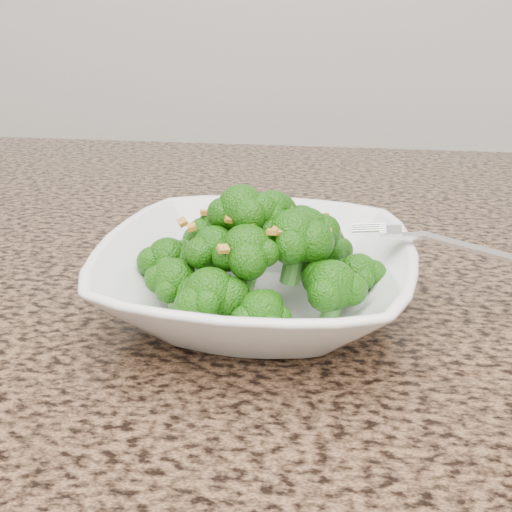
# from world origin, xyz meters

# --- Properties ---
(granite_counter) EXTENTS (1.64, 1.04, 0.03)m
(granite_counter) POSITION_xyz_m (0.00, 0.30, 0.89)
(granite_counter) COLOR brown
(granite_counter) RESTS_ON cabinet
(bowl) EXTENTS (0.26, 0.26, 0.06)m
(bowl) POSITION_xyz_m (0.15, 0.24, 0.93)
(bowl) COLOR white
(bowl) RESTS_ON granite_counter
(broccoli_pile) EXTENTS (0.22, 0.22, 0.07)m
(broccoli_pile) POSITION_xyz_m (0.15, 0.24, 1.00)
(broccoli_pile) COLOR #1E640B
(broccoli_pile) RESTS_ON bowl
(garlic_topping) EXTENTS (0.13, 0.13, 0.01)m
(garlic_topping) POSITION_xyz_m (0.15, 0.24, 1.03)
(garlic_topping) COLOR gold
(garlic_topping) RESTS_ON broccoli_pile
(fork) EXTENTS (0.17, 0.04, 0.01)m
(fork) POSITION_xyz_m (0.27, 0.26, 0.97)
(fork) COLOR silver
(fork) RESTS_ON bowl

